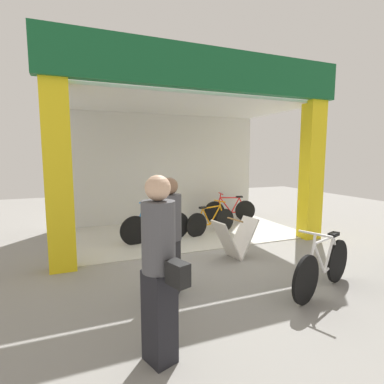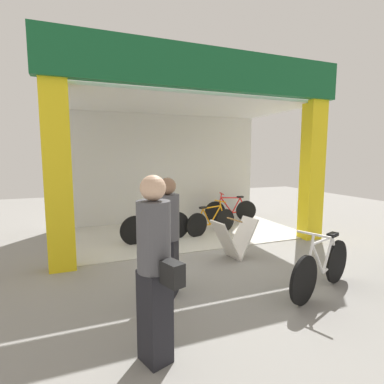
{
  "view_description": "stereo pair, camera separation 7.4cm",
  "coord_description": "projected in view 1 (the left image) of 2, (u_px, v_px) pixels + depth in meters",
  "views": [
    {
      "loc": [
        -2.51,
        -5.5,
        2.0
      ],
      "look_at": [
        0.0,
        0.77,
        1.15
      ],
      "focal_mm": 28.03,
      "sensor_mm": 36.0,
      "label": 1
    },
    {
      "loc": [
        -2.44,
        -5.53,
        2.0
      ],
      "look_at": [
        0.0,
        0.77,
        1.15
      ],
      "focal_mm": 28.03,
      "sensor_mm": 36.0,
      "label": 2
    }
  ],
  "objects": [
    {
      "name": "pedestrian_2",
      "position": [
        160.0,
        268.0,
        2.8
      ],
      "size": [
        0.4,
        0.59,
        1.81
      ],
      "color": "black",
      "rests_on": "ground"
    },
    {
      "name": "sandwich_board_sign",
      "position": [
        235.0,
        239.0,
        5.78
      ],
      "size": [
        0.89,
        0.57,
        0.78
      ],
      "color": "silver",
      "rests_on": "ground"
    },
    {
      "name": "shop_facade",
      "position": [
        180.0,
        149.0,
        7.45
      ],
      "size": [
        6.08,
        3.39,
        3.99
      ],
      "color": "beige",
      "rests_on": "ground"
    },
    {
      "name": "bicycle_inside_1",
      "position": [
        156.0,
        226.0,
        6.84
      ],
      "size": [
        1.67,
        0.46,
        0.92
      ],
      "color": "black",
      "rests_on": "ground"
    },
    {
      "name": "pedestrian_0",
      "position": [
        170.0,
        236.0,
        4.19
      ],
      "size": [
        0.49,
        0.58,
        1.68
      ],
      "color": "black",
      "rests_on": "ground"
    },
    {
      "name": "ground_plane",
      "position": [
        206.0,
        251.0,
        6.24
      ],
      "size": [
        19.77,
        19.77,
        0.0
      ],
      "primitive_type": "plane",
      "color": "gray",
      "rests_on": "ground"
    },
    {
      "name": "bicycle_inside_0",
      "position": [
        211.0,
        221.0,
        7.52
      ],
      "size": [
        1.47,
        0.48,
        0.83
      ],
      "color": "black",
      "rests_on": "ground"
    },
    {
      "name": "bicycle_parked_0",
      "position": [
        323.0,
        267.0,
        4.35
      ],
      "size": [
        1.61,
        0.66,
        0.94
      ],
      "color": "black",
      "rests_on": "ground"
    },
    {
      "name": "bicycle_inside_2",
      "position": [
        230.0,
        210.0,
        8.96
      ],
      "size": [
        1.55,
        0.46,
        0.87
      ],
      "color": "black",
      "rests_on": "ground"
    }
  ]
}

